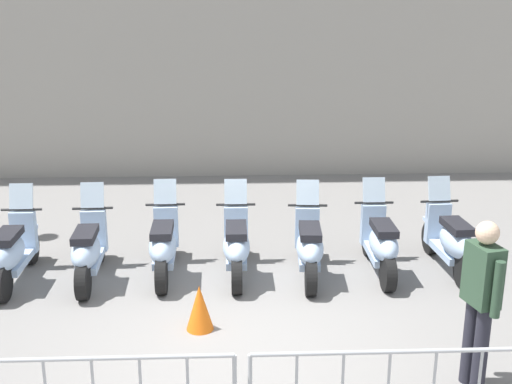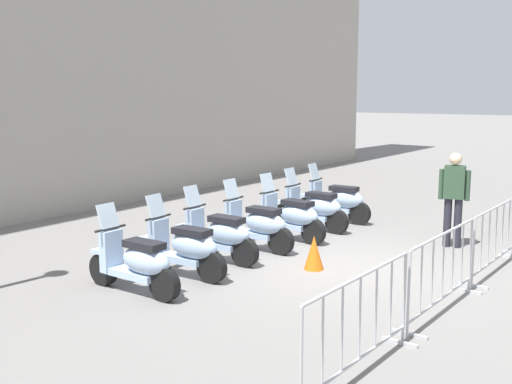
% 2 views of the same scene
% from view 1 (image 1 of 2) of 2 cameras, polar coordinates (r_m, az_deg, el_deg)
% --- Properties ---
extents(ground_plane, '(120.00, 120.00, 0.00)m').
position_cam_1_polar(ground_plane, '(7.41, -1.53, -13.12)').
color(ground_plane, slate).
extents(motorcycle_0, '(0.62, 1.72, 1.24)m').
position_cam_1_polar(motorcycle_0, '(9.22, -20.69, -4.97)').
color(motorcycle_0, black).
rests_on(motorcycle_0, ground).
extents(motorcycle_1, '(0.59, 1.72, 1.24)m').
position_cam_1_polar(motorcycle_1, '(8.97, -14.58, -5.01)').
color(motorcycle_1, black).
rests_on(motorcycle_1, ground).
extents(motorcycle_2, '(0.61, 1.72, 1.24)m').
position_cam_1_polar(motorcycle_2, '(8.93, -8.16, -4.71)').
color(motorcycle_2, black).
rests_on(motorcycle_2, ground).
extents(motorcycle_3, '(0.64, 1.72, 1.24)m').
position_cam_1_polar(motorcycle_3, '(8.85, -1.75, -4.76)').
color(motorcycle_3, black).
rests_on(motorcycle_3, ground).
extents(motorcycle_4, '(0.70, 1.71, 1.24)m').
position_cam_1_polar(motorcycle_4, '(8.84, 4.71, -4.84)').
color(motorcycle_4, black).
rests_on(motorcycle_4, ground).
extents(motorcycle_5, '(0.64, 1.72, 1.24)m').
position_cam_1_polar(motorcycle_5, '(9.09, 10.92, -4.47)').
color(motorcycle_5, black).
rests_on(motorcycle_5, ground).
extents(motorcycle_6, '(0.57, 1.73, 1.24)m').
position_cam_1_polar(motorcycle_6, '(9.40, 16.84, -4.20)').
color(motorcycle_6, black).
rests_on(motorcycle_6, ground).
extents(officer_near_row_end, '(0.25, 0.55, 1.73)m').
position_cam_1_polar(officer_near_row_end, '(6.55, 19.26, -8.67)').
color(officer_near_row_end, '#23232D').
rests_on(officer_near_row_end, ground).
extents(traffic_cone, '(0.32, 0.32, 0.55)m').
position_cam_1_polar(traffic_cone, '(7.58, -5.02, -10.14)').
color(traffic_cone, orange).
rests_on(traffic_cone, ground).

